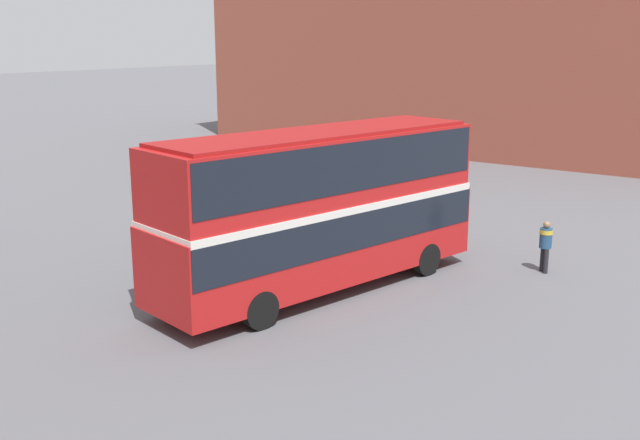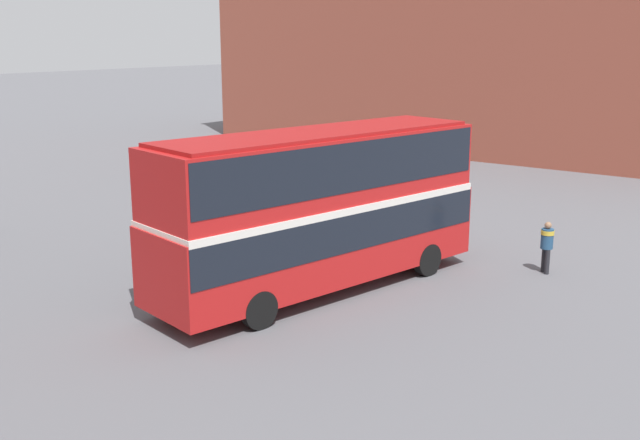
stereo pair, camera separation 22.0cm
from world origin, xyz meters
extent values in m
plane|color=#5B5B60|center=(0.00, 0.00, 0.00)|extent=(240.00, 240.00, 0.00)
cube|color=brown|center=(26.51, 8.42, 6.24)|extent=(8.75, 33.71, 12.48)
cube|color=red|center=(-0.84, -0.32, 1.44)|extent=(10.45, 4.59, 2.05)
cube|color=red|center=(-0.84, -0.32, 3.42)|extent=(10.28, 4.49, 1.92)
cube|color=black|center=(-0.84, -0.32, 1.90)|extent=(10.35, 4.60, 1.00)
cube|color=black|center=(-0.84, -0.32, 3.65)|extent=(10.14, 4.49, 1.30)
cube|color=silver|center=(-0.84, -0.32, 2.49)|extent=(10.35, 4.60, 0.20)
cube|color=maroon|center=(-0.84, -0.32, 4.43)|extent=(9.80, 4.22, 0.10)
cylinder|color=black|center=(2.57, 0.15, 0.49)|extent=(1.02, 0.49, 0.98)
cylinder|color=black|center=(2.10, -2.12, 0.49)|extent=(1.02, 0.49, 0.98)
cylinder|color=black|center=(-3.58, 1.43, 0.49)|extent=(1.02, 0.49, 0.98)
cylinder|color=black|center=(-4.05, -0.83, 0.49)|extent=(1.02, 0.49, 0.98)
cylinder|color=#232328|center=(4.32, -4.97, 0.38)|extent=(0.14, 0.14, 0.76)
cylinder|color=#232328|center=(4.49, -4.80, 0.38)|extent=(0.14, 0.14, 0.76)
cylinder|color=navy|center=(4.41, -4.89, 1.07)|extent=(0.52, 0.52, 0.61)
cylinder|color=gold|center=(4.41, -4.89, 1.26)|extent=(0.55, 0.55, 0.13)
sphere|color=#936B4C|center=(4.41, -4.89, 1.48)|extent=(0.21, 0.21, 0.21)
cube|color=navy|center=(8.71, 12.45, 0.64)|extent=(4.67, 2.88, 0.73)
cube|color=black|center=(8.88, 12.40, 1.29)|extent=(2.60, 2.18, 0.58)
cylinder|color=black|center=(7.19, 11.98, 0.32)|extent=(0.67, 0.37, 0.64)
cylinder|color=black|center=(7.61, 13.59, 0.32)|extent=(0.67, 0.37, 0.64)
cylinder|color=black|center=(9.80, 11.30, 0.32)|extent=(0.67, 0.37, 0.64)
cylinder|color=black|center=(10.22, 12.92, 0.32)|extent=(0.67, 0.37, 0.64)
camera|label=1|loc=(-17.08, -12.03, 6.97)|focal=42.00mm
camera|label=2|loc=(-16.95, -12.21, 6.97)|focal=42.00mm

